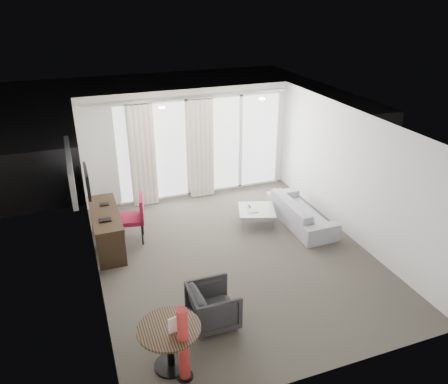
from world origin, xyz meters
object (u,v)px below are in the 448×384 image
object	(u,v)px
round_table	(170,347)
desk_chair	(131,220)
rattan_chair_b	(231,145)
coffee_table	(256,216)
tub_armchair	(213,306)
rattan_chair_a	(218,163)
red_lamp	(183,345)
sofa	(301,212)
desk	(107,230)

from	to	relation	value
round_table	desk_chair	bearing A→B (deg)	89.02
rattan_chair_b	coffee_table	bearing A→B (deg)	-123.83
tub_armchair	rattan_chair_a	size ratio (longest dim) A/B	0.92
red_lamp	rattan_chair_a	distance (m)	6.81
red_lamp	tub_armchair	bearing A→B (deg)	51.02
sofa	red_lamp	bearing A→B (deg)	132.20
sofa	rattan_chair_a	xyz separation A→B (m)	(-0.80, 3.10, 0.11)
desk_chair	sofa	xyz separation A→B (m)	(3.54, -0.54, -0.20)
tub_armchair	rattan_chair_b	bearing A→B (deg)	-22.91
round_table	tub_armchair	xyz separation A→B (m)	(0.81, 0.60, -0.01)
desk_chair	round_table	size ratio (longest dim) A/B	1.15
coffee_table	rattan_chair_a	distance (m)	2.79
round_table	rattan_chair_b	xyz separation A→B (m)	(3.59, 7.13, 0.10)
desk	sofa	size ratio (longest dim) A/B	0.85
desk_chair	rattan_chair_a	distance (m)	3.76
desk	sofa	distance (m)	4.07
desk_chair	round_table	world-z (taller)	desk_chair
desk_chair	red_lamp	xyz separation A→B (m)	(0.07, -3.69, 0.08)
round_table	sofa	xyz separation A→B (m)	(3.60, 2.91, -0.05)
sofa	rattan_chair_b	xyz separation A→B (m)	(-0.01, 4.22, 0.15)
desk	coffee_table	bearing A→B (deg)	-2.57
tub_armchair	rattan_chair_b	distance (m)	7.09
desk	red_lamp	size ratio (longest dim) A/B	1.47
red_lamp	coffee_table	bearing A→B (deg)	53.52
desk	round_table	xyz separation A→B (m)	(0.44, -3.38, -0.05)
round_table	tub_armchair	size ratio (longest dim) A/B	1.18
round_table	rattan_chair_a	bearing A→B (deg)	64.99
red_lamp	sofa	distance (m)	4.70
desk	coffee_table	size ratio (longest dim) A/B	2.17
round_table	tub_armchair	world-z (taller)	round_table
desk	red_lamp	world-z (taller)	red_lamp
desk_chair	rattan_chair_a	bearing A→B (deg)	53.90
desk_chair	coffee_table	xyz separation A→B (m)	(2.64, -0.21, -0.31)
desk	rattan_chair_b	xyz separation A→B (m)	(4.03, 3.75, 0.05)
red_lamp	rattan_chair_a	world-z (taller)	red_lamp
desk_chair	tub_armchair	size ratio (longest dim) A/B	1.35
round_table	red_lamp	distance (m)	0.36
round_table	rattan_chair_b	bearing A→B (deg)	63.24
desk_chair	rattan_chair_b	distance (m)	5.11
red_lamp	tub_armchair	distance (m)	1.12
rattan_chair_b	desk	bearing A→B (deg)	-157.92
desk_chair	desk	bearing A→B (deg)	-161.33
rattan_chair_b	desk_chair	bearing A→B (deg)	-154.69
rattan_chair_a	tub_armchair	bearing A→B (deg)	-132.03
desk_chair	red_lamp	size ratio (longest dim) A/B	0.86
tub_armchair	rattan_chair_a	bearing A→B (deg)	-20.04
sofa	rattan_chair_b	distance (m)	4.22
round_table	rattan_chair_a	xyz separation A→B (m)	(2.80, 6.01, 0.05)
red_lamp	rattan_chair_a	size ratio (longest dim) A/B	1.44
red_lamp	sofa	bearing A→B (deg)	42.20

